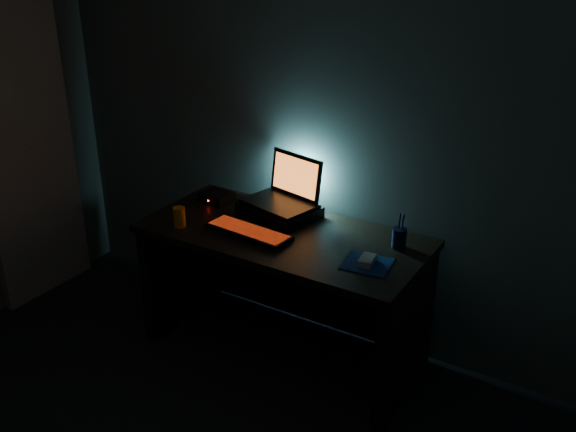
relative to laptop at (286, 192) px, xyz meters
The scene contains 10 objects.
desk 0.43m from the laptop, 55.69° to the right, with size 1.50×0.70×0.75m.
curtain 1.67m from the laptop, 164.85° to the right, with size 0.06×0.65×2.30m, color #C0B79A.
riser 0.10m from the laptop, 103.26° to the right, with size 0.40×0.30×0.06m, color black.
laptop is the anchor object (origin of this frame).
keyboard 0.36m from the laptop, 92.89° to the right, with size 0.48×0.19×0.03m.
mousepad 0.73m from the laptop, 26.33° to the right, with size 0.22×0.20×0.00m, color navy.
mouse 0.72m from the laptop, 26.33° to the right, with size 0.06×0.11×0.03m, color gray.
pen_cup 0.71m from the laptop, ahead, with size 0.07×0.07×0.10m, color black.
juice_glass 0.59m from the laptop, 130.41° to the right, with size 0.06×0.06×0.11m, color orange.
router 0.44m from the laptop, 169.37° to the right, with size 0.19×0.15×0.06m.
Camera 1 is at (1.59, -0.93, 2.19)m, focal length 40.00 mm.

